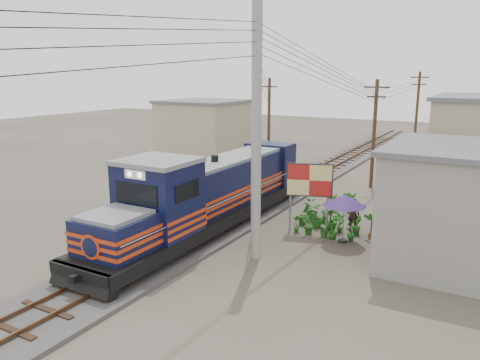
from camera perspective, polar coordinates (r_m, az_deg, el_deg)
The scene contains 14 objects.
ground at distance 21.50m, azimuth -5.84°, elevation -7.22°, with size 120.00×120.00×0.00m, color #473F35.
ballast at distance 29.81m, azimuth 5.32°, elevation -1.30°, with size 3.60×70.00×0.16m, color #595651.
track at distance 29.77m, azimuth 5.33°, elevation -0.97°, with size 1.15×70.00×0.12m.
locomotive at distance 22.07m, azimuth -3.86°, elevation -1.97°, with size 2.91×15.82×3.92m.
utility_pole_main at distance 18.08m, azimuth 2.00°, elevation 5.36°, with size 0.40×0.40×10.00m.
wooden_pole_mid at distance 31.47m, azimuth 16.04°, elevation 5.67°, with size 1.60×0.24×7.00m.
wooden_pole_far at distance 45.07m, azimuth 20.74°, elevation 7.71°, with size 1.60×0.24×7.50m.
wooden_pole_left at distance 38.45m, azimuth 3.55°, elevation 7.37°, with size 1.60×0.24×7.00m.
power_lines at distance 27.60m, azimuth 4.05°, elevation 13.28°, with size 9.65×19.00×3.30m.
shophouse_left at distance 39.33m, azimuth -4.36°, elevation 5.92°, with size 6.30×6.30×5.20m.
billboard at distance 21.94m, azimuth 8.47°, elevation -0.24°, with size 2.06×0.80×3.30m.
market_umbrella at distance 21.00m, azimuth 12.63°, elevation -2.47°, with size 2.54×2.54×2.18m.
vendor at distance 22.99m, azimuth 13.67°, elevation -4.09°, with size 0.58×0.38×1.59m, color black.
plant_nursery at distance 23.05m, azimuth 9.92°, elevation -4.67°, with size 3.49×2.87×1.10m.
Camera 1 is at (11.79, -16.39, 7.37)m, focal length 35.00 mm.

